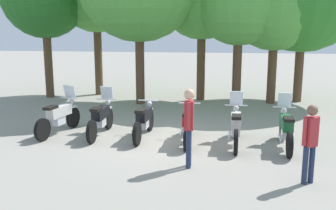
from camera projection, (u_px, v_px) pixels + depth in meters
ground_plane at (165, 140)px, 10.71m from camera, size 80.00×80.00×0.00m
motorcycle_0 at (59, 116)px, 11.27m from camera, size 0.71×2.17×1.37m
motorcycle_1 at (101, 118)px, 11.09m from camera, size 0.62×2.19×1.37m
motorcycle_2 at (144, 120)px, 10.87m from camera, size 0.62×2.19×0.99m
motorcycle_3 at (188, 124)px, 10.47m from camera, size 0.62×2.19×0.99m
motorcycle_4 at (236, 126)px, 10.17m from camera, size 0.62×2.19×1.37m
motorcycle_5 at (286, 128)px, 9.92m from camera, size 0.62×2.19×1.37m
person_0 at (189, 121)px, 8.41m from camera, size 0.24×0.40×1.78m
person_1 at (310, 139)px, 7.52m from camera, size 0.38×0.29×1.61m
tree_4 at (239, 1)px, 15.00m from camera, size 3.50×3.50×5.89m
tree_5 at (276, 3)px, 15.23m from camera, size 3.80×3.80×5.97m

